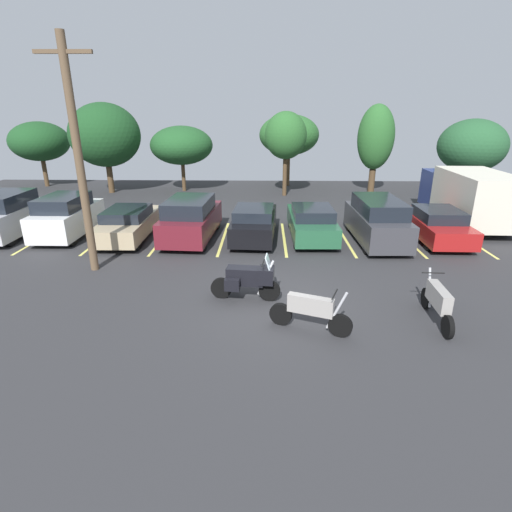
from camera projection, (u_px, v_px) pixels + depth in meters
The scene contains 22 objects.
ground at pixel (274, 305), 12.06m from camera, with size 44.00×44.00×0.10m, color #2D2D30.
motorcycle_touring at pixel (248, 279), 12.05m from camera, with size 2.14×1.01×1.46m.
motorcycle_second at pixel (311, 311), 10.37m from camera, with size 2.12×0.97×1.26m.
motorcycle_third at pixel (438, 301), 10.82m from camera, with size 0.62×2.26×1.24m.
parking_stripes at pixel (223, 238), 18.13m from camera, with size 22.06×5.00×0.01m.
car_silver at pixel (7, 215), 18.11m from camera, with size 1.97×4.41×2.00m.
car_white at pixel (67, 216), 18.12m from camera, with size 1.79×4.22×1.89m.
car_tan at pixel (129, 223), 17.92m from camera, with size 1.91×4.84×1.38m.
car_maroon at pixel (191, 219), 17.70m from camera, with size 2.20×4.83×1.87m.
car_black at pixel (254, 223), 17.84m from camera, with size 2.05×4.69×1.48m.
car_green at pixel (311, 222), 17.97m from camera, with size 1.94×4.76×1.47m.
car_charcoal at pixel (377, 221), 17.30m from camera, with size 1.92×4.81×1.93m.
car_red at pixel (436, 224), 17.77m from camera, with size 1.94×4.88×1.42m.
box_truck at pixel (468, 195), 19.94m from camera, with size 2.64×6.75×2.69m.
utility_pole at pixel (78, 157), 13.22m from camera, with size 1.80×0.28×7.73m.
tree_center_left at pixel (472, 146), 25.97m from camera, with size 4.25×4.25×4.94m.
tree_rear at pixel (286, 136), 25.78m from camera, with size 2.71×2.71×5.39m.
tree_center_right at pixel (105, 135), 26.74m from camera, with size 4.64×4.64×5.94m.
tree_far_right at pixel (289, 135), 29.39m from camera, with size 4.37×4.37×5.17m.
tree_right at pixel (40, 142), 29.25m from camera, with size 4.17×4.17×4.67m.
tree_left at pixel (376, 138), 26.90m from camera, with size 2.44×2.44×5.84m.
tree_center at pixel (182, 145), 27.58m from camera, with size 4.27×4.27×4.45m.
Camera 1 is at (-0.29, -10.83, 5.48)m, focal length 28.11 mm.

